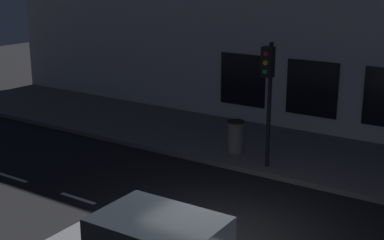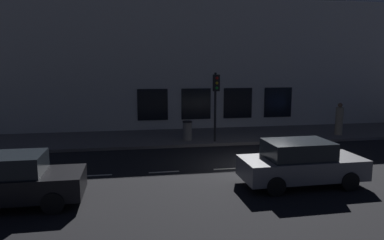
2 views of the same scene
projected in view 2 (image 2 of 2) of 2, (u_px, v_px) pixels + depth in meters
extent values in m
plane|color=black|center=(266.00, 167.00, 14.88)|extent=(60.00, 60.00, 0.00)
cube|color=#5B5654|center=(226.00, 136.00, 20.95)|extent=(4.50, 32.00, 0.15)
cube|color=beige|center=(216.00, 65.00, 22.81)|extent=(0.60, 32.00, 8.24)
cube|color=black|center=(278.00, 102.00, 23.55)|extent=(0.04, 1.87, 1.93)
cube|color=black|center=(238.00, 103.00, 23.09)|extent=(0.04, 1.87, 1.93)
cube|color=black|center=(196.00, 104.00, 22.63)|extent=(0.04, 1.87, 1.93)
cube|color=black|center=(153.00, 105.00, 22.18)|extent=(0.04, 1.87, 1.93)
cube|color=beige|center=(345.00, 163.00, 15.49)|extent=(0.12, 1.20, 0.01)
cube|color=beige|center=(288.00, 166.00, 15.05)|extent=(0.12, 1.20, 0.01)
cube|color=beige|center=(228.00, 169.00, 14.61)|extent=(0.12, 1.20, 0.01)
cube|color=beige|center=(164.00, 172.00, 14.17)|extent=(0.12, 1.20, 0.01)
cube|color=beige|center=(96.00, 175.00, 13.74)|extent=(0.12, 1.20, 0.01)
cube|color=beige|center=(23.00, 179.00, 13.30)|extent=(0.12, 1.20, 0.01)
cylinder|color=black|center=(215.00, 107.00, 18.82)|extent=(0.12, 0.12, 3.61)
cube|color=black|center=(216.00, 83.00, 18.43)|extent=(0.26, 0.32, 0.84)
sphere|color=red|center=(217.00, 78.00, 18.26)|extent=(0.15, 0.15, 0.15)
sphere|color=gold|center=(217.00, 83.00, 18.30)|extent=(0.15, 0.15, 0.15)
sphere|color=green|center=(217.00, 88.00, 18.34)|extent=(0.15, 0.15, 0.15)
cube|color=black|center=(14.00, 186.00, 10.71)|extent=(1.72, 4.01, 0.70)
cube|color=black|center=(6.00, 165.00, 10.58)|extent=(1.51, 2.09, 0.60)
cylinder|color=black|center=(63.00, 185.00, 11.74)|extent=(0.22, 0.64, 0.64)
cylinder|color=black|center=(53.00, 203.00, 10.19)|extent=(0.22, 0.64, 0.64)
cube|color=slate|center=(302.00, 167.00, 12.58)|extent=(1.83, 4.27, 0.70)
cube|color=black|center=(298.00, 150.00, 12.45)|extent=(1.58, 2.23, 0.60)
cylinder|color=black|center=(323.00, 167.00, 13.66)|extent=(0.23, 0.64, 0.64)
cylinder|color=black|center=(349.00, 181.00, 12.08)|extent=(0.23, 0.64, 0.64)
cylinder|color=black|center=(257.00, 171.00, 13.17)|extent=(0.23, 0.64, 0.64)
cylinder|color=black|center=(276.00, 186.00, 11.59)|extent=(0.23, 0.64, 0.64)
cylinder|color=gray|center=(339.00, 121.00, 20.74)|extent=(0.45, 0.45, 1.59)
sphere|color=brown|center=(340.00, 105.00, 20.60)|extent=(0.26, 0.26, 0.26)
cube|color=brown|center=(342.00, 105.00, 20.63)|extent=(0.08, 0.05, 0.07)
cylinder|color=slate|center=(187.00, 131.00, 19.34)|extent=(0.49, 0.49, 0.96)
cylinder|color=black|center=(187.00, 122.00, 19.27)|extent=(0.51, 0.51, 0.06)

